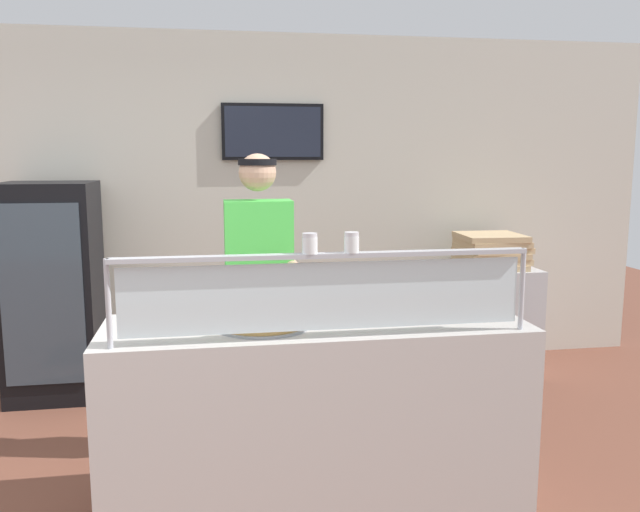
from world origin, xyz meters
TOP-DOWN VIEW (x-y plane):
  - ground_plane at (1.02, 1.00)m, footprint 12.00×12.00m
  - shop_rear_unit at (1.02, 2.63)m, footprint 6.44×0.13m
  - serving_counter at (1.02, 0.33)m, footprint 2.04×0.67m
  - sneeze_guard at (1.02, 0.06)m, footprint 1.86×0.06m
  - pizza_tray at (0.76, 0.31)m, footprint 0.46×0.46m
  - pizza_server at (0.73, 0.29)m, footprint 0.09×0.28m
  - parmesan_shaker at (0.95, 0.06)m, footprint 0.07×0.07m
  - pepper_flake_shaker at (1.13, 0.06)m, footprint 0.07×0.07m
  - worker_figure at (0.80, 0.97)m, footprint 0.41×0.50m
  - drink_fridge at (-0.61, 2.18)m, footprint 0.63×0.63m
  - prep_shelf at (2.72, 2.14)m, footprint 0.70×0.55m
  - pizza_box_stack at (2.72, 2.14)m, footprint 0.52×0.50m

SIDE VIEW (x-z plane):
  - ground_plane at x=1.02m, z-range 0.00..0.00m
  - prep_shelf at x=2.72m, z-range 0.00..0.86m
  - serving_counter at x=1.02m, z-range 0.00..0.95m
  - drink_fridge at x=-0.61m, z-range 0.00..1.56m
  - pizza_tray at x=0.76m, z-range 0.95..0.98m
  - pizza_server at x=0.73m, z-range 0.99..0.99m
  - pizza_box_stack at x=2.72m, z-range 0.86..1.13m
  - worker_figure at x=0.80m, z-range 0.13..1.89m
  - sneeze_guard at x=1.02m, z-range 1.01..1.39m
  - shop_rear_unit at x=1.02m, z-range 0.01..2.71m
  - parmesan_shaker at x=0.95m, z-range 1.33..1.41m
  - pepper_flake_shaker at x=1.13m, z-range 1.33..1.42m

